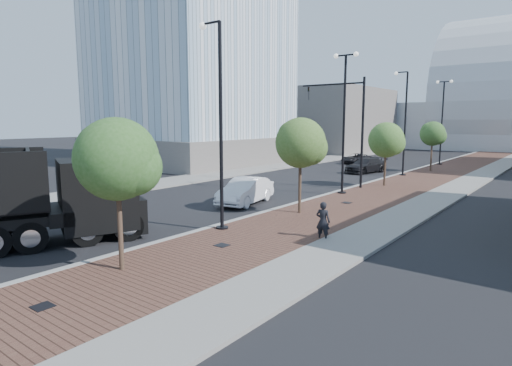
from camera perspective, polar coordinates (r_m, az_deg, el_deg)
The scene contains 24 objects.
sidewalk at distance 45.33m, azimuth 24.88°, elevation 1.37°, with size 7.00×140.00×0.12m, color #4C2D23.
concrete_strip at distance 44.83m, azimuth 28.24°, elevation 1.08°, with size 2.40×140.00×0.13m, color slate.
curb at distance 46.22m, azimuth 20.66°, elevation 1.74°, with size 0.30×140.00×0.14m, color gray.
west_sidewalk at distance 51.49m, azimuth 6.70°, elevation 2.83°, with size 4.00×140.00×0.12m, color slate.
dump_truck at distance 19.16m, azimuth -30.29°, elevation -2.84°, with size 8.17×13.87×3.85m.
white_sedan at distance 25.59m, azimuth -1.40°, elevation -1.05°, with size 1.66×4.75×1.56m, color white.
dark_car_mid at distance 51.01m, azimuth 13.22°, elevation 3.20°, with size 1.92×4.16×1.16m, color black.
dark_car_far at distance 42.18m, azimuth 14.43°, elevation 2.29°, with size 1.97×4.84×1.40m, color black.
pedestrian at distance 17.95m, azimuth 8.93°, elevation -5.07°, with size 0.60×0.40×1.66m, color black.
streetlight_1 at distance 18.99m, azimuth -4.95°, elevation 6.45°, with size 1.44×0.56×9.21m.
streetlight_2 at distance 28.93m, azimuth 11.65°, elevation 7.90°, with size 1.72×0.56×9.28m.
streetlight_3 at distance 40.10m, azimuth 19.10°, elevation 7.01°, with size 1.44×0.56×9.21m.
streetlight_4 at distance 51.58m, azimuth 23.55°, elevation 7.51°, with size 1.72×0.56×9.28m.
traffic_mast at distance 32.02m, azimuth 12.58°, elevation 8.19°, with size 5.09×0.20×8.00m.
tree_0 at distance 14.21m, azimuth -17.88°, elevation 3.00°, with size 2.65×2.65×5.07m.
tree_1 at distance 22.34m, azimuth 6.09°, elevation 5.31°, with size 2.63×2.62×5.12m.
tree_2 at distance 33.16m, azimuth 17.05°, elevation 5.50°, with size 2.62×2.62×4.84m.
tree_3 at distance 44.58m, azimuth 22.56°, elevation 6.08°, with size 2.40×2.35×4.88m.
tower_podium at distance 51.96m, azimuth -8.43°, elevation 4.44°, with size 19.00×19.00×3.00m, color #65605B.
convention_center at distance 90.30m, azimuth 28.15°, elevation 8.04°, with size 50.00×30.00×50.00m.
commercial_block_nw at distance 72.14m, azimuth 10.21°, elevation 8.25°, with size 14.00×20.00×10.00m, color #67615D.
utility_cover_0 at distance 12.94m, azimuth -26.58°, elevation -14.51°, with size 0.50×0.50×0.02m, color black.
utility_cover_1 at distance 16.92m, azimuth -4.56°, elevation -8.28°, with size 0.50×0.50×0.02m, color black.
utility_cover_2 at distance 25.90m, azimuth 12.00°, elevation -2.59°, with size 0.50×0.50×0.02m, color black.
Camera 1 is at (13.32, -3.99, 4.96)m, focal length 29.99 mm.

